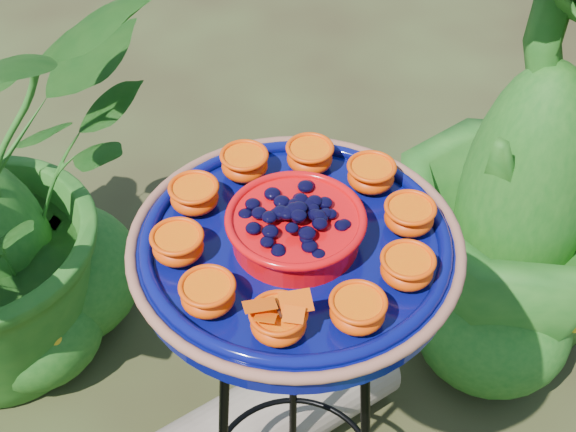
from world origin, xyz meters
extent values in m
torus|color=black|center=(0.04, 0.07, 0.82)|extent=(0.26, 0.26, 0.01)
cylinder|color=black|center=(0.05, 0.20, 0.41)|extent=(0.02, 0.08, 0.82)
cylinder|color=#070B54|center=(0.04, 0.07, 0.85)|extent=(0.46, 0.46, 0.04)
torus|color=#9A5445|center=(0.04, 0.07, 0.86)|extent=(0.44, 0.44, 0.01)
torus|color=#070B54|center=(0.04, 0.07, 0.87)|extent=(0.40, 0.40, 0.02)
cylinder|color=red|center=(0.04, 0.07, 0.88)|extent=(0.18, 0.18, 0.04)
torus|color=red|center=(0.04, 0.07, 0.90)|extent=(0.18, 0.18, 0.01)
ellipsoid|color=black|center=(0.04, 0.07, 0.91)|extent=(0.14, 0.14, 0.03)
ellipsoid|color=#FF3C02|center=(0.19, 0.07, 0.88)|extent=(0.06, 0.06, 0.03)
cylinder|color=#FF8F05|center=(0.19, 0.07, 0.90)|extent=(0.06, 0.06, 0.01)
ellipsoid|color=#FF3C02|center=(0.15, 0.16, 0.88)|extent=(0.06, 0.06, 0.03)
cylinder|color=#FF8F05|center=(0.15, 0.16, 0.90)|extent=(0.06, 0.06, 0.01)
ellipsoid|color=#FF3C02|center=(0.08, 0.21, 0.88)|extent=(0.06, 0.06, 0.03)
cylinder|color=#FF8F05|center=(0.08, 0.21, 0.90)|extent=(0.06, 0.06, 0.01)
ellipsoid|color=#FF3C02|center=(-0.02, 0.20, 0.88)|extent=(0.06, 0.06, 0.03)
cylinder|color=#FF8F05|center=(-0.02, 0.20, 0.90)|extent=(0.06, 0.06, 0.01)
ellipsoid|color=#FF3C02|center=(-0.09, 0.15, 0.88)|extent=(0.06, 0.06, 0.03)
cylinder|color=#FF8F05|center=(-0.09, 0.15, 0.90)|extent=(0.06, 0.06, 0.01)
ellipsoid|color=#FF3C02|center=(-0.11, 0.06, 0.88)|extent=(0.06, 0.06, 0.03)
cylinder|color=#FF8F05|center=(-0.11, 0.06, 0.90)|extent=(0.06, 0.06, 0.01)
ellipsoid|color=#FF3C02|center=(-0.08, -0.03, 0.88)|extent=(0.06, 0.06, 0.03)
cylinder|color=#FF8F05|center=(-0.08, -0.03, 0.90)|extent=(0.06, 0.06, 0.01)
ellipsoid|color=#FF3C02|center=(0.00, -0.08, 0.88)|extent=(0.06, 0.06, 0.03)
cylinder|color=#FF8F05|center=(0.00, -0.08, 0.90)|extent=(0.06, 0.06, 0.01)
ellipsoid|color=#FF3C02|center=(0.09, -0.07, 0.88)|extent=(0.06, 0.06, 0.03)
cylinder|color=#FF8F05|center=(0.09, -0.07, 0.90)|extent=(0.06, 0.06, 0.01)
ellipsoid|color=#FF3C02|center=(0.16, -0.02, 0.88)|extent=(0.06, 0.06, 0.03)
cylinder|color=#FF8F05|center=(0.16, -0.02, 0.90)|extent=(0.06, 0.06, 0.01)
cylinder|color=black|center=(0.00, -0.08, 0.91)|extent=(0.01, 0.03, 0.00)
cube|color=#FC4B05|center=(-0.02, -0.08, 0.91)|extent=(0.04, 0.03, 0.01)
cube|color=#FC4B05|center=(0.02, -0.08, 0.91)|extent=(0.04, 0.03, 0.01)
cylinder|color=gray|center=(0.03, 0.30, 0.09)|extent=(0.58, 0.42, 0.19)
imported|color=#195316|center=(0.62, 0.58, 0.52)|extent=(0.71, 0.71, 1.04)
camera|label=1|loc=(-0.06, -0.65, 1.60)|focal=50.00mm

